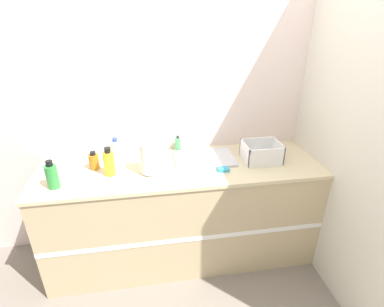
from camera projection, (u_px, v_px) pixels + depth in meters
The scene contains 13 objects.
ground_plane at pixel (188, 280), 2.56m from camera, with size 12.00×12.00×0.00m, color slate.
wall_back at pixel (175, 109), 2.61m from camera, with size 4.68×0.06×2.60m.
wall_right at pixel (322, 116), 2.45m from camera, with size 0.06×2.68×2.60m.
counter_cabinet at pixel (182, 212), 2.65m from camera, with size 2.31×0.70×0.94m.
sink at pixel (204, 158), 2.54m from camera, with size 0.50×0.34×0.21m.
paper_towel_roll at pixel (149, 158), 2.28m from camera, with size 0.14×0.14×0.25m.
dish_rack at pixel (261, 154), 2.50m from camera, with size 0.30×0.25×0.16m.
bottle_green at pixel (52, 176), 2.11m from camera, with size 0.08×0.08×0.21m.
bottle_yellow at pixel (109, 163), 2.27m from camera, with size 0.08×0.08×0.23m.
bottle_amber at pixel (94, 161), 2.37m from camera, with size 0.08×0.08×0.15m.
bottle_clear at pixel (116, 148), 2.57m from camera, with size 0.08×0.08×0.17m.
soap_dispenser at pixel (178, 144), 2.67m from camera, with size 0.05×0.05×0.14m.
sponge at pixel (223, 169), 2.36m from camera, with size 0.09×0.06×0.02m.
Camera 1 is at (-0.26, -1.80, 2.11)m, focal length 28.00 mm.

